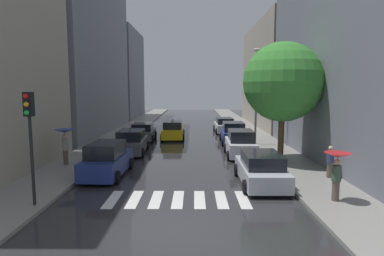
{
  "coord_description": "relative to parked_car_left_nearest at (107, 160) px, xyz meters",
  "views": [
    {
      "loc": [
        0.67,
        -9.98,
        4.57
      ],
      "look_at": [
        0.48,
        20.27,
        0.9
      ],
      "focal_mm": 30.43,
      "sensor_mm": 36.0,
      "label": 1
    }
  ],
  "objects": [
    {
      "name": "building_right_mid",
      "position": [
        14.89,
        23.31,
        5.3
      ],
      "size": [
        6.0,
        18.7,
        12.28
      ],
      "primitive_type": "cube",
      "color": "#9E9384",
      "rests_on": "ground"
    },
    {
      "name": "parked_car_right_third",
      "position": [
        7.84,
        10.28,
        -0.01
      ],
      "size": [
        2.18,
        4.23,
        1.8
      ],
      "rotation": [
        0.0,
        0.0,
        1.55
      ],
      "color": "navy",
      "rests_on": "ground"
    },
    {
      "name": "parked_car_left_third",
      "position": [
        0.05,
        11.79,
        -0.11
      ],
      "size": [
        2.16,
        4.1,
        1.55
      ],
      "rotation": [
        0.0,
        0.0,
        1.59
      ],
      "color": "#474C51",
      "rests_on": "ground"
    },
    {
      "name": "parked_car_right_second",
      "position": [
        7.7,
        4.98,
        -0.0
      ],
      "size": [
        2.06,
        4.12,
        1.81
      ],
      "rotation": [
        0.0,
        0.0,
        1.55
      ],
      "color": "silver",
      "rests_on": "ground"
    },
    {
      "name": "pedestrian_near_tree",
      "position": [
        -2.94,
        1.93,
        0.88
      ],
      "size": [
        1.13,
        1.13,
        2.08
      ],
      "rotation": [
        0.0,
        0.0,
        6.16
      ],
      "color": "brown",
      "rests_on": "sidewalk_left"
    },
    {
      "name": "pedestrian_by_kerb",
      "position": [
        11.35,
        -0.77,
        0.14
      ],
      "size": [
        0.36,
        0.36,
        1.6
      ],
      "rotation": [
        0.0,
        0.0,
        2.92
      ],
      "color": "brown",
      "rests_on": "sidewalk_right"
    },
    {
      "name": "traffic_light_left_corner",
      "position": [
        -1.56,
        -4.71,
        2.45
      ],
      "size": [
        0.3,
        0.42,
        4.3
      ],
      "color": "black",
      "rests_on": "sidewalk_left"
    },
    {
      "name": "building_left_mid",
      "position": [
        -7.11,
        16.7,
        9.26
      ],
      "size": [
        6.0,
        18.96,
        20.2
      ],
      "primitive_type": "cube",
      "color": "slate",
      "rests_on": "ground"
    },
    {
      "name": "street_tree_right",
      "position": [
        9.89,
        3.05,
        4.11
      ],
      "size": [
        4.78,
        4.78,
        7.2
      ],
      "color": "#513823",
      "rests_on": "sidewalk_right"
    },
    {
      "name": "pedestrian_foreground",
      "position": [
        10.18,
        -4.16,
        0.73
      ],
      "size": [
        1.02,
        1.02,
        1.93
      ],
      "rotation": [
        0.0,
        0.0,
        2.13
      ],
      "color": "brown",
      "rests_on": "sidewalk_right"
    },
    {
      "name": "sidewalk_right",
      "position": [
        10.39,
        17.3,
        -0.76
      ],
      "size": [
        3.0,
        72.0,
        0.15
      ],
      "primitive_type": "cube",
      "color": "gray",
      "rests_on": "ground"
    },
    {
      "name": "parked_car_right_nearest",
      "position": [
        7.77,
        -1.49,
        -0.1
      ],
      "size": [
        2.13,
        4.53,
        1.56
      ],
      "rotation": [
        0.0,
        0.0,
        1.57
      ],
      "color": "#B2B7BF",
      "rests_on": "ground"
    },
    {
      "name": "lamp_post_right",
      "position": [
        9.44,
        8.99,
        3.61
      ],
      "size": [
        0.6,
        0.28,
        7.52
      ],
      "color": "#595B60",
      "rests_on": "sidewalk_right"
    },
    {
      "name": "parked_car_right_fourth",
      "position": [
        7.72,
        16.97,
        -0.1
      ],
      "size": [
        2.12,
        4.35,
        1.57
      ],
      "rotation": [
        0.0,
        0.0,
        1.59
      ],
      "color": "silver",
      "rests_on": "ground"
    },
    {
      "name": "taxi_midroad",
      "position": [
        2.62,
        12.89,
        -0.08
      ],
      "size": [
        2.13,
        4.63,
        1.81
      ],
      "rotation": [
        0.0,
        0.0,
        1.59
      ],
      "color": "yellow",
      "rests_on": "ground"
    },
    {
      "name": "crosswalk_stripes",
      "position": [
        3.89,
        -3.66,
        -0.83
      ],
      "size": [
        5.85,
        2.2,
        0.01
      ],
      "color": "silver",
      "rests_on": "ground"
    },
    {
      "name": "ground_plane",
      "position": [
        3.89,
        17.3,
        -0.86
      ],
      "size": [
        28.0,
        72.0,
        0.04
      ],
      "primitive_type": "cube",
      "color": "#2A2A2C"
    },
    {
      "name": "sidewalk_left",
      "position": [
        -2.61,
        17.3,
        -0.76
      ],
      "size": [
        3.0,
        72.0,
        0.15
      ],
      "primitive_type": "cube",
      "color": "gray",
      "rests_on": "ground"
    },
    {
      "name": "parked_car_left_second",
      "position": [
        0.12,
        6.11,
        -0.06
      ],
      "size": [
        2.22,
        4.57,
        1.67
      ],
      "rotation": [
        0.0,
        0.0,
        1.6
      ],
      "color": "#474C51",
      "rests_on": "ground"
    },
    {
      "name": "parked_car_left_nearest",
      "position": [
        0.0,
        0.0,
        0.0
      ],
      "size": [
        2.1,
        4.47,
        1.81
      ],
      "rotation": [
        0.0,
        0.0,
        1.54
      ],
      "color": "navy",
      "rests_on": "ground"
    },
    {
      "name": "building_left_far",
      "position": [
        -7.11,
        33.87,
        5.82
      ],
      "size": [
        6.0,
        13.05,
        13.32
      ],
      "primitive_type": "cube",
      "color": "slate",
      "rests_on": "ground"
    }
  ]
}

